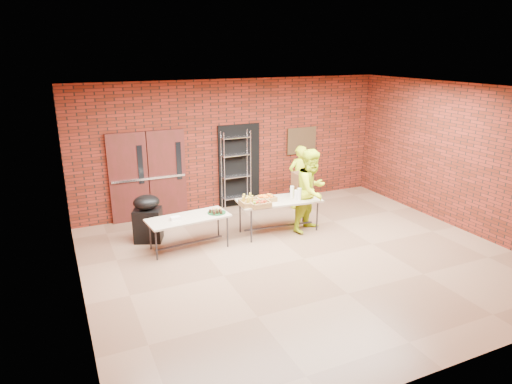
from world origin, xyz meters
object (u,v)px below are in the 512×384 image
table_left (188,220)px  volunteer_man (311,190)px  volunteer_woman (299,177)px  covered_grill (148,218)px  wire_rack (236,170)px  table_right (279,202)px  coffee_dispenser (302,184)px

table_left → volunteer_man: (2.76, -0.15, 0.30)m
volunteer_woman → covered_grill: bearing=3.6°
table_left → volunteer_man: 2.78m
volunteer_man → table_left: bearing=151.9°
wire_rack → table_right: 1.92m
covered_grill → table_left: bearing=-25.0°
covered_grill → volunteer_man: (3.43, -0.89, 0.42)m
coffee_dispenser → volunteer_woman: size_ratio=0.32×
wire_rack → volunteer_man: 2.27m
table_left → table_right: 2.06m
wire_rack → volunteer_woman: 1.59m
covered_grill → volunteer_man: 3.56m
wire_rack → table_left: (-1.82, -1.92, -0.37)m
table_right → coffee_dispenser: 0.73m
table_left → volunteer_man: volunteer_man is taller
table_left → volunteer_woman: bearing=15.2°
table_right → volunteer_woman: volunteer_woman is taller
wire_rack → coffee_dispenser: wire_rack is taller
table_right → covered_grill: 2.82m
coffee_dispenser → volunteer_man: bearing=-79.4°
coffee_dispenser → volunteer_man: volunteer_man is taller
wire_rack → coffee_dispenser: 1.97m
wire_rack → volunteer_woman: size_ratio=1.23×
wire_rack → covered_grill: wire_rack is taller
wire_rack → table_left: size_ratio=1.16×
coffee_dispenser → wire_rack: bearing=116.6°
volunteer_woman → volunteer_man: (-0.49, -1.40, 0.11)m
covered_grill → volunteer_man: bearing=8.2°
covered_grill → volunteer_man: size_ratio=0.55×
wire_rack → table_right: wire_rack is taller
table_right → coffee_dispenser: bearing=16.4°
table_left → covered_grill: (-0.67, 0.73, -0.11)m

